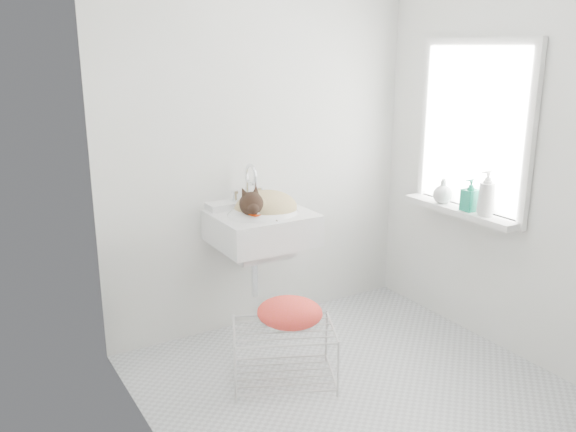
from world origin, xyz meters
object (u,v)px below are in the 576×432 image
cat (265,207)px  sink (261,213)px  bottle_a (485,216)px  wire_rack (284,357)px  bottle_c (442,203)px  bottle_b (469,211)px

cat → sink: bearing=118.9°
bottle_a → wire_rack: bearing=170.5°
bottle_a → bottle_c: bearing=90.0°
sink → bottle_c: (1.15, -0.39, 0.00)m
cat → bottle_b: 1.29m
cat → bottle_a: cat is taller
bottle_b → bottle_a: bearing=-90.0°
sink → wire_rack: size_ratio=1.08×
bottle_c → bottle_a: bearing=-90.0°
sink → bottle_b: bearing=-28.6°
wire_rack → cat: bearing=72.3°
cat → bottle_b: size_ratio=2.23×
sink → bottle_b: 1.31m
sink → bottle_a: 1.37m
sink → bottle_b: size_ratio=2.92×
sink → bottle_a: bearing=-33.3°
wire_rack → bottle_b: bottle_b is taller
wire_rack → bottle_a: 1.49m
wire_rack → bottle_c: bottle_c is taller
sink → cat: 0.05m
wire_rack → bottle_c: (1.30, 0.15, 0.70)m
sink → wire_rack: sink is taller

